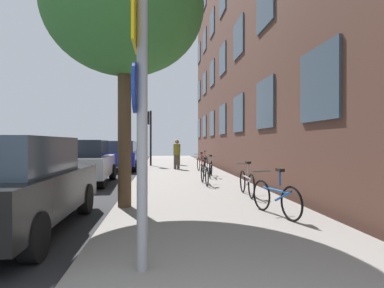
# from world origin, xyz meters

# --- Properties ---
(ground_plane) EXTENTS (41.80, 41.80, 0.00)m
(ground_plane) POSITION_xyz_m (-2.40, 15.00, 0.00)
(ground_plane) COLOR #332D28
(road_asphalt) EXTENTS (7.00, 38.00, 0.01)m
(road_asphalt) POSITION_xyz_m (-4.50, 15.00, 0.01)
(road_asphalt) COLOR #232326
(road_asphalt) RESTS_ON ground
(sidewalk) EXTENTS (4.20, 38.00, 0.12)m
(sidewalk) POSITION_xyz_m (1.10, 15.00, 0.06)
(sidewalk) COLOR gray
(sidewalk) RESTS_ON ground
(sign_post) EXTENTS (0.16, 0.60, 3.21)m
(sign_post) POSITION_xyz_m (-0.20, 2.54, 1.97)
(sign_post) COLOR gray
(sign_post) RESTS_ON sidewalk
(traffic_light) EXTENTS (0.43, 0.24, 3.40)m
(traffic_light) POSITION_xyz_m (-0.66, 19.06, 2.45)
(traffic_light) COLOR black
(traffic_light) RESTS_ON sidewalk
(tree_near) EXTENTS (3.51, 3.51, 5.90)m
(tree_near) POSITION_xyz_m (-0.76, 6.16, 4.50)
(tree_near) COLOR #4C3823
(tree_near) RESTS_ON sidewalk
(bicycle_0) EXTENTS (0.54, 1.60, 0.93)m
(bicycle_0) POSITION_xyz_m (2.25, 4.99, 0.48)
(bicycle_0) COLOR black
(bicycle_0) RESTS_ON sidewalk
(bicycle_1) EXTENTS (0.42, 1.68, 0.92)m
(bicycle_1) POSITION_xyz_m (2.34, 7.39, 0.48)
(bicycle_1) COLOR black
(bicycle_1) RESTS_ON sidewalk
(bicycle_2) EXTENTS (0.42, 1.72, 0.93)m
(bicycle_2) POSITION_xyz_m (1.53, 9.79, 0.48)
(bicycle_2) COLOR black
(bicycle_2) RESTS_ON sidewalk
(bicycle_3) EXTENTS (0.53, 1.70, 0.92)m
(bicycle_3) POSITION_xyz_m (2.12, 12.19, 0.48)
(bicycle_3) COLOR black
(bicycle_3) RESTS_ON sidewalk
(bicycle_4) EXTENTS (0.42, 1.74, 0.95)m
(bicycle_4) POSITION_xyz_m (2.01, 14.59, 0.49)
(bicycle_4) COLOR black
(bicycle_4) RESTS_ON sidewalk
(bicycle_5) EXTENTS (0.42, 1.72, 0.97)m
(bicycle_5) POSITION_xyz_m (2.52, 16.99, 0.50)
(bicycle_5) COLOR black
(bicycle_5) RESTS_ON sidewalk
(pedestrian_0) EXTENTS (0.43, 0.43, 1.58)m
(pedestrian_0) POSITION_xyz_m (0.91, 16.23, 1.02)
(pedestrian_0) COLOR #4C4742
(pedestrian_0) RESTS_ON sidewalk
(pedestrian_1) EXTENTS (0.37, 0.37, 1.57)m
(pedestrian_1) POSITION_xyz_m (1.14, 19.59, 1.02)
(pedestrian_1) COLOR olive
(pedestrian_1) RESTS_ON sidewalk
(car_0) EXTENTS (1.78, 4.42, 1.62)m
(car_0) POSITION_xyz_m (-2.36, 4.56, 0.84)
(car_0) COLOR black
(car_0) RESTS_ON road_asphalt
(car_1) EXTENTS (2.03, 4.08, 1.62)m
(car_1) POSITION_xyz_m (-2.75, 11.14, 0.84)
(car_1) COLOR #B7B7BC
(car_1) RESTS_ON road_asphalt
(car_2) EXTENTS (1.87, 4.06, 1.62)m
(car_2) POSITION_xyz_m (-2.13, 17.09, 0.84)
(car_2) COLOR navy
(car_2) RESTS_ON road_asphalt
(car_3) EXTENTS (1.83, 4.06, 1.62)m
(car_3) POSITION_xyz_m (-2.59, 25.36, 0.84)
(car_3) COLOR red
(car_3) RESTS_ON road_asphalt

